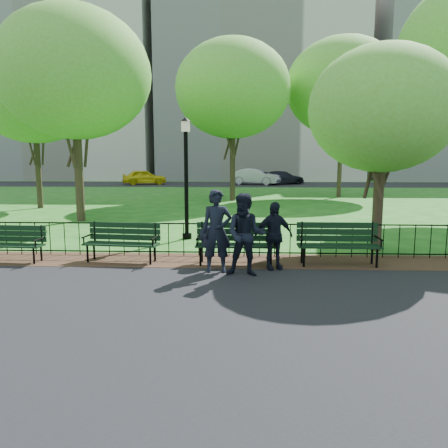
{
  "coord_description": "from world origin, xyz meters",
  "views": [
    {
      "loc": [
        0.18,
        -9.27,
        2.56
      ],
      "look_at": [
        -0.31,
        1.5,
        0.95
      ],
      "focal_mm": 35.0,
      "sensor_mm": 36.0,
      "label": 1
    }
  ],
  "objects_px": {
    "sedan_silver": "(256,177)",
    "person_left": "(217,231)",
    "person_mid": "(246,235)",
    "lamppost": "(186,174)",
    "tree_near_w": "(74,74)",
    "park_bench_main": "(225,237)",
    "sedan_dark": "(282,178)",
    "taxi": "(144,177)",
    "tree_far_e": "(343,87)",
    "park_bench_right_a": "(338,239)",
    "tree_near_e": "(383,109)",
    "park_bench_left_a": "(123,238)",
    "tree_mid_w": "(33,91)",
    "park_bench_left_b": "(10,239)",
    "tree_far_c": "(233,89)",
    "person_right": "(273,236)"
  },
  "relations": [
    {
      "from": "person_left",
      "to": "sedan_dark",
      "type": "xyz_separation_m",
      "value": [
        4.51,
        34.82,
        -0.27
      ]
    },
    {
      "from": "sedan_silver",
      "to": "park_bench_right_a",
      "type": "bearing_deg",
      "value": -156.68
    },
    {
      "from": "taxi",
      "to": "person_left",
      "type": "bearing_deg",
      "value": 176.37
    },
    {
      "from": "tree_far_e",
      "to": "sedan_silver",
      "type": "distance_m",
      "value": 16.03
    },
    {
      "from": "lamppost",
      "to": "tree_far_c",
      "type": "distance_m",
      "value": 14.03
    },
    {
      "from": "park_bench_main",
      "to": "park_bench_left_b",
      "type": "distance_m",
      "value": 5.39
    },
    {
      "from": "tree_near_w",
      "to": "sedan_silver",
      "type": "bearing_deg",
      "value": 72.84
    },
    {
      "from": "park_bench_left_a",
      "to": "tree_near_e",
      "type": "xyz_separation_m",
      "value": [
        6.78,
        1.67,
        3.29
      ]
    },
    {
      "from": "tree_far_e",
      "to": "taxi",
      "type": "xyz_separation_m",
      "value": [
        -16.35,
        13.58,
        -6.47
      ]
    },
    {
      "from": "park_bench_right_a",
      "to": "person_mid",
      "type": "distance_m",
      "value": 2.53
    },
    {
      "from": "tree_far_e",
      "to": "sedan_silver",
      "type": "relative_size",
      "value": 2.14
    },
    {
      "from": "park_bench_main",
      "to": "sedan_dark",
      "type": "relative_size",
      "value": 0.42
    },
    {
      "from": "park_bench_left_a",
      "to": "sedan_dark",
      "type": "bearing_deg",
      "value": 84.4
    },
    {
      "from": "park_bench_main",
      "to": "tree_near_e",
      "type": "bearing_deg",
      "value": 24.32
    },
    {
      "from": "park_bench_right_a",
      "to": "person_right",
      "type": "bearing_deg",
      "value": -162.58
    },
    {
      "from": "tree_near_w",
      "to": "person_left",
      "type": "height_order",
      "value": "tree_near_w"
    },
    {
      "from": "park_bench_left_a",
      "to": "park_bench_left_b",
      "type": "distance_m",
      "value": 2.81
    },
    {
      "from": "person_left",
      "to": "sedan_silver",
      "type": "xyz_separation_m",
      "value": [
        1.78,
        33.84,
        -0.14
      ]
    },
    {
      "from": "park_bench_right_a",
      "to": "tree_far_e",
      "type": "bearing_deg",
      "value": 77.95
    },
    {
      "from": "sedan_silver",
      "to": "person_left",
      "type": "bearing_deg",
      "value": -161.63
    },
    {
      "from": "park_bench_right_a",
      "to": "taxi",
      "type": "bearing_deg",
      "value": 110.42
    },
    {
      "from": "person_left",
      "to": "tree_near_e",
      "type": "bearing_deg",
      "value": 27.2
    },
    {
      "from": "taxi",
      "to": "sedan_silver",
      "type": "height_order",
      "value": "sedan_silver"
    },
    {
      "from": "tree_far_e",
      "to": "person_left",
      "type": "relative_size",
      "value": 5.53
    },
    {
      "from": "park_bench_left_a",
      "to": "person_mid",
      "type": "bearing_deg",
      "value": -16.15
    },
    {
      "from": "park_bench_main",
      "to": "tree_mid_w",
      "type": "relative_size",
      "value": 0.23
    },
    {
      "from": "tree_near_w",
      "to": "person_left",
      "type": "relative_size",
      "value": 4.53
    },
    {
      "from": "park_bench_right_a",
      "to": "lamppost",
      "type": "height_order",
      "value": "lamppost"
    },
    {
      "from": "lamppost",
      "to": "tree_mid_w",
      "type": "relative_size",
      "value": 0.45
    },
    {
      "from": "lamppost",
      "to": "person_mid",
      "type": "bearing_deg",
      "value": -67.18
    },
    {
      "from": "person_right",
      "to": "taxi",
      "type": "height_order",
      "value": "person_right"
    },
    {
      "from": "tree_far_c",
      "to": "park_bench_main",
      "type": "bearing_deg",
      "value": -89.16
    },
    {
      "from": "tree_far_e",
      "to": "tree_near_e",
      "type": "bearing_deg",
      "value": -98.7
    },
    {
      "from": "tree_far_e",
      "to": "park_bench_main",
      "type": "bearing_deg",
      "value": -109.52
    },
    {
      "from": "person_left",
      "to": "person_mid",
      "type": "height_order",
      "value": "person_left"
    },
    {
      "from": "park_bench_right_a",
      "to": "tree_near_e",
      "type": "relative_size",
      "value": 0.35
    },
    {
      "from": "tree_near_w",
      "to": "park_bench_main",
      "type": "bearing_deg",
      "value": -49.21
    },
    {
      "from": "park_bench_left_b",
      "to": "sedan_dark",
      "type": "distance_m",
      "value": 35.37
    },
    {
      "from": "park_bench_left_b",
      "to": "sedan_silver",
      "type": "xyz_separation_m",
      "value": [
        7.02,
        33.03,
        0.25
      ]
    },
    {
      "from": "tree_near_e",
      "to": "person_right",
      "type": "height_order",
      "value": "tree_near_e"
    },
    {
      "from": "tree_mid_w",
      "to": "person_left",
      "type": "xyz_separation_m",
      "value": [
        10.08,
        -12.69,
        -5.0
      ]
    },
    {
      "from": "park_bench_right_a",
      "to": "tree_near_w",
      "type": "distance_m",
      "value": 12.75
    },
    {
      "from": "person_left",
      "to": "sedan_dark",
      "type": "relative_size",
      "value": 0.41
    },
    {
      "from": "park_bench_main",
      "to": "park_bench_right_a",
      "type": "relative_size",
      "value": 0.99
    },
    {
      "from": "park_bench_main",
      "to": "tree_far_c",
      "type": "relative_size",
      "value": 0.2
    },
    {
      "from": "park_bench_right_a",
      "to": "tree_near_e",
      "type": "bearing_deg",
      "value": 51.01
    },
    {
      "from": "tree_near_e",
      "to": "tree_far_c",
      "type": "xyz_separation_m",
      "value": [
        -4.44,
        14.75,
        2.82
      ]
    },
    {
      "from": "lamppost",
      "to": "tree_far_e",
      "type": "bearing_deg",
      "value": 62.65
    },
    {
      "from": "tree_mid_w",
      "to": "park_bench_left_b",
      "type": "bearing_deg",
      "value": -67.79
    },
    {
      "from": "park_bench_left_a",
      "to": "taxi",
      "type": "distance_m",
      "value": 33.46
    }
  ]
}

